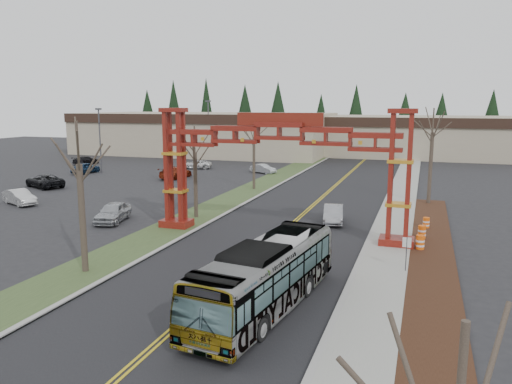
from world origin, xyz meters
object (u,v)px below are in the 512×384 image
at_px(transit_bus, 266,276).
at_px(light_pole_near, 181,145).
at_px(parked_car_near_b, 20,197).
at_px(light_pole_mid, 100,136).
at_px(gateway_arch, 279,151).
at_px(barrel_north, 426,223).
at_px(parked_car_far_b, 196,164).
at_px(bare_tree_median_mid, 195,153).
at_px(parked_car_near_a, 113,212).
at_px(bare_tree_median_near, 79,165).
at_px(parked_car_mid_a, 176,172).
at_px(retail_building_east, 429,136).
at_px(silver_sedan, 333,214).
at_px(parked_car_near_c, 44,181).
at_px(light_pole_far, 208,125).
at_px(bare_tree_right_far, 433,133).
at_px(bare_tree_median_far, 254,139).
at_px(retail_building_west, 206,133).
at_px(parked_car_far_a, 263,169).
at_px(street_sign, 407,248).
at_px(parked_car_mid_b, 86,168).
at_px(barrel_mid, 422,233).
at_px(barrel_south, 420,243).
at_px(parked_car_far_c, 86,160).

relative_size(transit_bus, light_pole_near, 1.31).
xyz_separation_m(parked_car_near_b, light_pole_mid, (-6.07, 20.82, 4.29)).
height_order(gateway_arch, barrel_north, gateway_arch).
height_order(parked_car_far_b, bare_tree_median_mid, bare_tree_median_mid).
relative_size(parked_car_near_a, parked_car_near_b, 1.06).
bearing_deg(bare_tree_median_near, parked_car_mid_a, 109.76).
bearing_deg(parked_car_near_b, retail_building_east, -8.80).
xyz_separation_m(silver_sedan, parked_car_mid_a, (-22.88, 17.29, 0.06)).
xyz_separation_m(transit_bus, light_pole_mid, (-34.81, 36.19, 3.45)).
distance_m(bare_tree_median_mid, barrel_north, 18.58).
bearing_deg(parked_car_near_c, parked_car_near_a, 78.22).
bearing_deg(gateway_arch, bare_tree_median_mid, 156.98).
height_order(bare_tree_median_mid, light_pole_far, light_pole_far).
bearing_deg(bare_tree_right_far, parked_car_mid_a, 166.66).
bearing_deg(bare_tree_median_far, light_pole_far, 123.18).
bearing_deg(barrel_north, parked_car_mid_a, 150.08).
relative_size(parked_car_near_a, light_pole_near, 0.53).
bearing_deg(parked_car_near_c, light_pole_mid, -151.14).
relative_size(gateway_arch, retail_building_west, 0.40).
bearing_deg(parked_car_far_a, street_sign, -128.41).
bearing_deg(bare_tree_median_near, light_pole_far, 107.21).
height_order(parked_car_mid_b, light_pole_far, light_pole_far).
xyz_separation_m(parked_car_near_a, light_pole_near, (-1.64, 15.09, 4.13)).
xyz_separation_m(retail_building_east, bare_tree_median_mid, (-18.00, -58.55, 1.78)).
height_order(bare_tree_median_mid, light_pole_near, light_pole_near).
xyz_separation_m(retail_building_east, parked_car_near_a, (-23.58, -61.95, -2.74)).
xyz_separation_m(parked_car_near_b, barrel_mid, (35.31, -0.79, -0.21)).
xyz_separation_m(parked_car_near_c, light_pole_mid, (-1.32, 12.24, 4.25)).
relative_size(gateway_arch, light_pole_far, 1.86).
relative_size(bare_tree_right_far, barrel_north, 9.89).
relative_size(bare_tree_median_mid, barrel_south, 7.41).
relative_size(gateway_arch, silver_sedan, 4.34).
xyz_separation_m(gateway_arch, parked_car_near_b, (-25.77, 3.06, -5.28)).
xyz_separation_m(gateway_arch, retail_building_west, (-30.00, 53.96, -2.22)).
relative_size(gateway_arch, parked_car_near_c, 3.40).
relative_size(silver_sedan, parked_car_near_b, 0.98).
height_order(bare_tree_median_mid, barrel_north, bare_tree_median_mid).
bearing_deg(transit_bus, retail_building_east, 92.13).
relative_size(parked_car_far_a, barrel_south, 3.71).
xyz_separation_m(retail_building_east, parked_car_mid_b, (-43.49, -39.27, -2.76)).
distance_m(parked_car_near_b, street_sign, 35.54).
height_order(retail_building_west, bare_tree_right_far, bare_tree_right_far).
distance_m(silver_sedan, bare_tree_median_near, 20.10).
height_order(parked_car_mid_a, parked_car_far_a, parked_car_mid_a).
relative_size(silver_sedan, light_pole_near, 0.50).
xyz_separation_m(parked_car_near_c, parked_car_mid_b, (-2.97, 11.04, 0.01)).
bearing_deg(parked_car_far_b, bare_tree_median_near, 3.76).
relative_size(retail_building_west, parked_car_far_a, 12.30).
bearing_deg(parked_car_mid_b, parked_car_far_c, -51.33).
bearing_deg(barrel_mid, light_pole_mid, 152.42).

